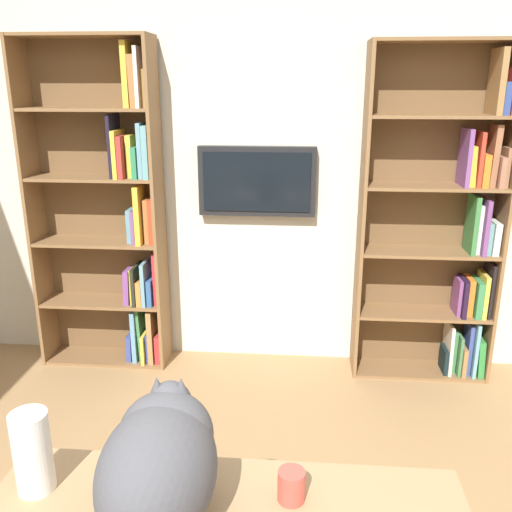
# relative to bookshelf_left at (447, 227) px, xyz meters

# --- Properties ---
(wall_back) EXTENTS (4.52, 0.06, 2.70)m
(wall_back) POSITION_rel_bookshelf_left_xyz_m (1.20, -0.17, 0.33)
(wall_back) COLOR beige
(wall_back) RESTS_ON ground
(bookshelf_left) EXTENTS (0.89, 0.28, 2.14)m
(bookshelf_left) POSITION_rel_bookshelf_left_xyz_m (0.00, 0.00, 0.00)
(bookshelf_left) COLOR brown
(bookshelf_left) RESTS_ON ground
(bookshelf_right) EXTENTS (0.87, 0.28, 2.18)m
(bookshelf_right) POSITION_rel_bookshelf_left_xyz_m (2.17, 0.00, 0.04)
(bookshelf_right) COLOR brown
(bookshelf_right) RESTS_ON ground
(wall_mounted_tv) EXTENTS (0.77, 0.07, 0.46)m
(wall_mounted_tv) POSITION_rel_bookshelf_left_xyz_m (1.22, -0.08, 0.26)
(wall_mounted_tv) COLOR black
(cat) EXTENTS (0.32, 0.58, 0.35)m
(cat) POSITION_rel_bookshelf_left_xyz_m (1.30, 2.25, -0.11)
(cat) COLOR #4C4C51
(cat) RESTS_ON desk
(paper_towel_roll) EXTENTS (0.11, 0.11, 0.25)m
(paper_towel_roll) POSITION_rel_bookshelf_left_xyz_m (1.70, 2.18, -0.16)
(paper_towel_roll) COLOR white
(paper_towel_roll) RESTS_ON desk
(coffee_mug) EXTENTS (0.08, 0.08, 0.10)m
(coffee_mug) POSITION_rel_bookshelf_left_xyz_m (0.94, 2.17, -0.24)
(coffee_mug) COLOR #D84C3F
(coffee_mug) RESTS_ON desk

